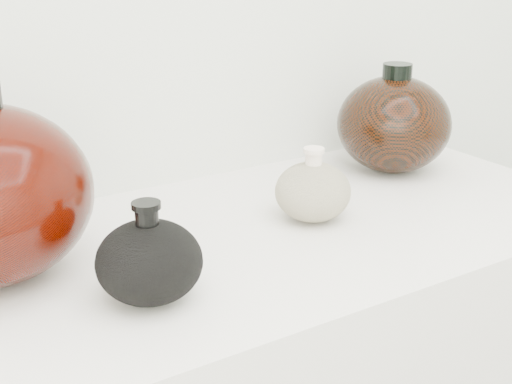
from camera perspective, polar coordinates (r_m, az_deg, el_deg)
black_gourd_vase at (r=0.82m, az=-8.54°, el=-5.48°), size 0.16×0.16×0.12m
cream_gourd_vase at (r=1.04m, az=4.56°, el=0.08°), size 0.15×0.15×0.11m
right_round_pot at (r=1.26m, az=10.96°, el=5.39°), size 0.22×0.22×0.19m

